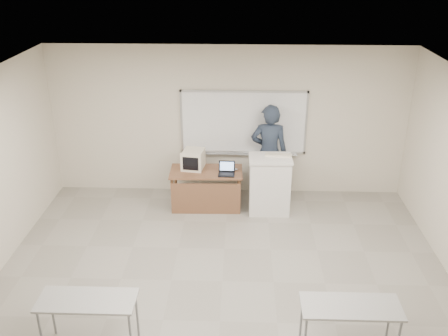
{
  "coord_description": "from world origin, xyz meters",
  "views": [
    {
      "loc": [
        0.25,
        -5.32,
        4.67
      ],
      "look_at": [
        -0.02,
        2.2,
        1.3
      ],
      "focal_mm": 40.0,
      "sensor_mm": 36.0,
      "label": 1
    }
  ],
  "objects_px": {
    "presenter": "(269,153)",
    "podium": "(269,184)",
    "keyboard": "(278,155)",
    "laptop": "(227,171)",
    "crt_monitor": "(193,159)",
    "whiteboard": "(244,123)",
    "instructor_desk": "(206,183)",
    "mouse": "(235,169)"
  },
  "relations": [
    {
      "from": "podium",
      "to": "keyboard",
      "type": "xyz_separation_m",
      "value": [
        0.15,
        0.08,
        0.57
      ]
    },
    {
      "from": "laptop",
      "to": "presenter",
      "type": "relative_size",
      "value": 0.16
    },
    {
      "from": "podium",
      "to": "laptop",
      "type": "xyz_separation_m",
      "value": [
        -0.81,
        0.04,
        0.25
      ]
    },
    {
      "from": "whiteboard",
      "to": "laptop",
      "type": "xyz_separation_m",
      "value": [
        -0.31,
        -0.8,
        -0.68
      ]
    },
    {
      "from": "laptop",
      "to": "presenter",
      "type": "xyz_separation_m",
      "value": [
        0.81,
        0.51,
        0.17
      ]
    },
    {
      "from": "whiteboard",
      "to": "podium",
      "type": "height_order",
      "value": "whiteboard"
    },
    {
      "from": "instructor_desk",
      "to": "whiteboard",
      "type": "bearing_deg",
      "value": 47.14
    },
    {
      "from": "keyboard",
      "to": "crt_monitor",
      "type": "bearing_deg",
      "value": -179.93
    },
    {
      "from": "podium",
      "to": "mouse",
      "type": "distance_m",
      "value": 0.72
    },
    {
      "from": "laptop",
      "to": "mouse",
      "type": "bearing_deg",
      "value": 49.8
    },
    {
      "from": "podium",
      "to": "presenter",
      "type": "relative_size",
      "value": 0.57
    },
    {
      "from": "mouse",
      "to": "keyboard",
      "type": "bearing_deg",
      "value": -13.5
    },
    {
      "from": "podium",
      "to": "keyboard",
      "type": "height_order",
      "value": "keyboard"
    },
    {
      "from": "mouse",
      "to": "presenter",
      "type": "height_order",
      "value": "presenter"
    },
    {
      "from": "presenter",
      "to": "mouse",
      "type": "bearing_deg",
      "value": 29.61
    },
    {
      "from": "whiteboard",
      "to": "mouse",
      "type": "height_order",
      "value": "whiteboard"
    },
    {
      "from": "podium",
      "to": "crt_monitor",
      "type": "xyz_separation_m",
      "value": [
        -1.45,
        0.29,
        0.37
      ]
    },
    {
      "from": "crt_monitor",
      "to": "presenter",
      "type": "relative_size",
      "value": 0.23
    },
    {
      "from": "podium",
      "to": "mouse",
      "type": "relative_size",
      "value": 11.17
    },
    {
      "from": "crt_monitor",
      "to": "laptop",
      "type": "height_order",
      "value": "crt_monitor"
    },
    {
      "from": "keyboard",
      "to": "laptop",
      "type": "bearing_deg",
      "value": -169.92
    },
    {
      "from": "crt_monitor",
      "to": "podium",
      "type": "bearing_deg",
      "value": -2.48
    },
    {
      "from": "presenter",
      "to": "laptop",
      "type": "bearing_deg",
      "value": 34.62
    },
    {
      "from": "crt_monitor",
      "to": "presenter",
      "type": "bearing_deg",
      "value": 18.99
    },
    {
      "from": "presenter",
      "to": "crt_monitor",
      "type": "bearing_deg",
      "value": 12.48
    },
    {
      "from": "keyboard",
      "to": "presenter",
      "type": "distance_m",
      "value": 0.52
    },
    {
      "from": "presenter",
      "to": "podium",
      "type": "bearing_deg",
      "value": 92.16
    },
    {
      "from": "crt_monitor",
      "to": "laptop",
      "type": "bearing_deg",
      "value": -12.68
    },
    {
      "from": "mouse",
      "to": "presenter",
      "type": "relative_size",
      "value": 0.05
    },
    {
      "from": "whiteboard",
      "to": "keyboard",
      "type": "distance_m",
      "value": 1.06
    },
    {
      "from": "whiteboard",
      "to": "mouse",
      "type": "relative_size",
      "value": 24.87
    },
    {
      "from": "podium",
      "to": "laptop",
      "type": "height_order",
      "value": "podium"
    },
    {
      "from": "crt_monitor",
      "to": "keyboard",
      "type": "relative_size",
      "value": 0.91
    },
    {
      "from": "presenter",
      "to": "whiteboard",
      "type": "bearing_deg",
      "value": -27.62
    },
    {
      "from": "instructor_desk",
      "to": "laptop",
      "type": "xyz_separation_m",
      "value": [
        0.39,
        -0.02,
        0.27
      ]
    },
    {
      "from": "instructor_desk",
      "to": "presenter",
      "type": "height_order",
      "value": "presenter"
    },
    {
      "from": "presenter",
      "to": "keyboard",
      "type": "bearing_deg",
      "value": 109.86
    },
    {
      "from": "crt_monitor",
      "to": "presenter",
      "type": "xyz_separation_m",
      "value": [
        1.45,
        0.26,
        0.05
      ]
    },
    {
      "from": "crt_monitor",
      "to": "presenter",
      "type": "height_order",
      "value": "presenter"
    },
    {
      "from": "podium",
      "to": "crt_monitor",
      "type": "height_order",
      "value": "crt_monitor"
    },
    {
      "from": "laptop",
      "to": "keyboard",
      "type": "relative_size",
      "value": 0.62
    },
    {
      "from": "laptop",
      "to": "mouse",
      "type": "xyz_separation_m",
      "value": [
        0.16,
        0.18,
        -0.04
      ]
    }
  ]
}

